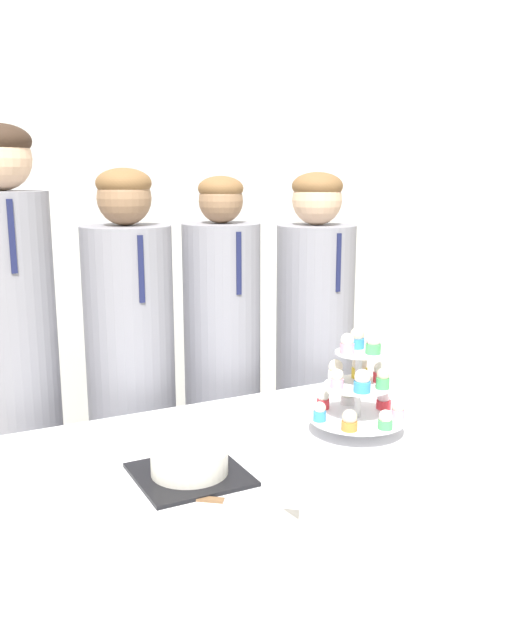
# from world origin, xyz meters

# --- Properties ---
(wall_back) EXTENTS (9.00, 0.06, 2.70)m
(wall_back) POSITION_xyz_m (0.00, 1.90, 1.35)
(wall_back) COLOR silver
(wall_back) RESTS_ON ground_plane
(table) EXTENTS (1.49, 0.77, 0.76)m
(table) POSITION_xyz_m (0.00, 0.38, 0.38)
(table) COLOR white
(table) RESTS_ON ground_plane
(round_cake) EXTENTS (0.27, 0.27, 0.11)m
(round_cake) POSITION_xyz_m (-0.30, 0.26, 0.81)
(round_cake) COLOR black
(round_cake) RESTS_ON table
(cake_knife) EXTENTS (0.21, 0.17, 0.01)m
(cake_knife) POSITION_xyz_m (-0.28, 0.09, 0.76)
(cake_knife) COLOR silver
(cake_knife) RESTS_ON table
(cupcake_stand) EXTENTS (0.29, 0.29, 0.31)m
(cupcake_stand) POSITION_xyz_m (0.25, 0.31, 0.90)
(cupcake_stand) COLOR silver
(cupcake_stand) RESTS_ON table
(student_0) EXTENTS (0.28, 0.28, 1.66)m
(student_0) POSITION_xyz_m (-0.60, 1.02, 0.81)
(student_0) COLOR gray
(student_0) RESTS_ON ground_plane
(student_1) EXTENTS (0.31, 0.32, 1.53)m
(student_1) POSITION_xyz_m (-0.21, 1.02, 0.72)
(student_1) COLOR gray
(student_1) RESTS_ON ground_plane
(student_2) EXTENTS (0.29, 0.29, 1.51)m
(student_2) POSITION_xyz_m (0.14, 1.02, 0.71)
(student_2) COLOR gray
(student_2) RESTS_ON ground_plane
(student_3) EXTENTS (0.31, 0.32, 1.52)m
(student_3) POSITION_xyz_m (0.55, 1.02, 0.72)
(student_3) COLOR gray
(student_3) RESTS_ON ground_plane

